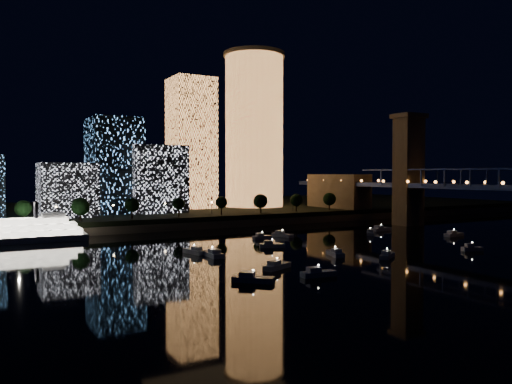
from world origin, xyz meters
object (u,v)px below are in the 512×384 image
at_px(truss_bridge, 503,192).
at_px(riverboat, 12,233).
at_px(tower_cylindrical, 254,130).
at_px(tower_rectangular, 191,143).

distance_m(truss_bridge, riverboat, 174.01).
bearing_deg(tower_cylindrical, riverboat, -154.49).
distance_m(tower_rectangular, truss_bridge, 151.70).
bearing_deg(truss_bridge, riverboat, 157.09).
relative_size(tower_cylindrical, truss_bridge, 0.32).
height_order(tower_cylindrical, riverboat, tower_cylindrical).
height_order(tower_rectangular, truss_bridge, tower_rectangular).
xyz_separation_m(tower_cylindrical, truss_bridge, (34.27, -127.50, -31.40)).
relative_size(tower_rectangular, riverboat, 1.47).
relative_size(tower_cylindrical, riverboat, 1.82).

